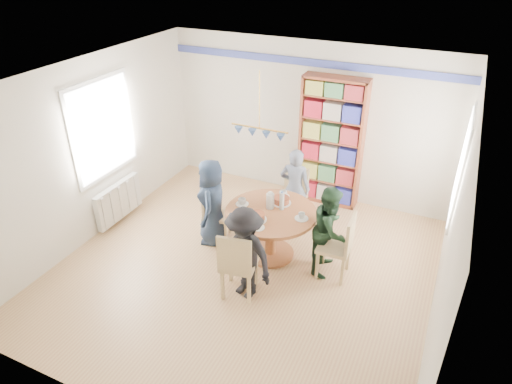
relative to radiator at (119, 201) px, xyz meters
The scene contains 14 objects.
ground 2.46m from the radiator, ahead, with size 5.00×5.00×0.00m, color tan.
room_shell 2.58m from the radiator, 14.73° to the left, with size 5.00×5.00×5.00m.
radiator is the anchor object (origin of this frame).
dining_table 2.63m from the radiator, ahead, with size 1.30×1.30×0.75m.
chair_left 1.66m from the radiator, ahead, with size 0.47×0.47×0.86m.
chair_right 3.66m from the radiator, ahead, with size 0.44×0.44×0.97m.
chair_far 2.85m from the radiator, 24.85° to the left, with size 0.41×0.41×0.92m.
chair_near 2.72m from the radiator, 17.69° to the right, with size 0.51×0.51×0.99m.
person_left 1.72m from the radiator, ahead, with size 0.66×0.43×1.35m, color #1B273B.
person_right 3.49m from the radiator, ahead, with size 0.63×0.49×1.29m, color black.
person_far 2.86m from the radiator, 21.97° to the left, with size 0.49×0.32×1.34m, color gray.
person_near 2.77m from the radiator, 15.70° to the right, with size 0.84×0.48×1.30m, color black.
bookshelf 3.62m from the radiator, 35.15° to the left, with size 1.05×0.32×2.21m.
tableware 2.64m from the radiator, ahead, with size 1.09×1.09×0.29m.
Camera 1 is at (2.28, -4.54, 4.16)m, focal length 32.00 mm.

